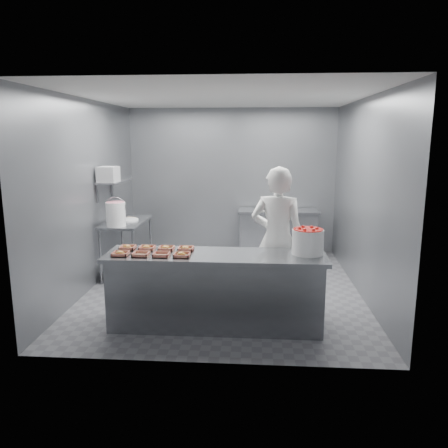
{
  "coord_description": "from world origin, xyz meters",
  "views": [
    {
      "loc": [
        0.46,
        -6.29,
        2.25
      ],
      "look_at": [
        0.02,
        -0.2,
        1.03
      ],
      "focal_mm": 35.0,
      "sensor_mm": 36.0,
      "label": 1
    }
  ],
  "objects_px": {
    "appliance": "(108,174)",
    "tray_2": "(161,255)",
    "strawberry_tub": "(308,241)",
    "tray_4": "(128,247)",
    "back_counter": "(278,233)",
    "tray_0": "(120,253)",
    "tray_5": "(147,248)",
    "tray_6": "(166,248)",
    "tray_7": "(186,248)",
    "worker": "(277,239)",
    "service_counter": "(215,290)",
    "tray_1": "(141,254)",
    "glaze_bucket": "(116,214)",
    "prep_table": "(127,239)",
    "tray_3": "(182,255)"
  },
  "relations": [
    {
      "from": "prep_table",
      "to": "tray_5",
      "type": "distance_m",
      "value": 2.0
    },
    {
      "from": "prep_table",
      "to": "back_counter",
      "type": "relative_size",
      "value": 0.8
    },
    {
      "from": "tray_4",
      "to": "tray_7",
      "type": "height_order",
      "value": "same"
    },
    {
      "from": "tray_6",
      "to": "appliance",
      "type": "relative_size",
      "value": 0.59
    },
    {
      "from": "strawberry_tub",
      "to": "tray_4",
      "type": "bearing_deg",
      "value": 178.26
    },
    {
      "from": "tray_2",
      "to": "worker",
      "type": "distance_m",
      "value": 1.55
    },
    {
      "from": "prep_table",
      "to": "tray_6",
      "type": "height_order",
      "value": "tray_6"
    },
    {
      "from": "worker",
      "to": "back_counter",
      "type": "bearing_deg",
      "value": -81.01
    },
    {
      "from": "tray_0",
      "to": "tray_2",
      "type": "xyz_separation_m",
      "value": [
        0.48,
        0.0,
        -0.0
      ]
    },
    {
      "from": "tray_0",
      "to": "back_counter",
      "type": "bearing_deg",
      "value": 59.54
    },
    {
      "from": "tray_1",
      "to": "tray_5",
      "type": "height_order",
      "value": "tray_5"
    },
    {
      "from": "tray_7",
      "to": "strawberry_tub",
      "type": "relative_size",
      "value": 0.51
    },
    {
      "from": "tray_3",
      "to": "tray_4",
      "type": "distance_m",
      "value": 0.77
    },
    {
      "from": "tray_0",
      "to": "tray_5",
      "type": "distance_m",
      "value": 0.37
    },
    {
      "from": "tray_0",
      "to": "appliance",
      "type": "distance_m",
      "value": 2.11
    },
    {
      "from": "back_counter",
      "to": "strawberry_tub",
      "type": "bearing_deg",
      "value": -86.75
    },
    {
      "from": "tray_2",
      "to": "tray_6",
      "type": "relative_size",
      "value": 1.0
    },
    {
      "from": "tray_7",
      "to": "glaze_bucket",
      "type": "bearing_deg",
      "value": 133.48
    },
    {
      "from": "tray_1",
      "to": "glaze_bucket",
      "type": "relative_size",
      "value": 0.41
    },
    {
      "from": "tray_0",
      "to": "worker",
      "type": "relative_size",
      "value": 0.1
    },
    {
      "from": "strawberry_tub",
      "to": "appliance",
      "type": "relative_size",
      "value": 1.15
    },
    {
      "from": "tray_0",
      "to": "service_counter",
      "type": "bearing_deg",
      "value": 7.43
    },
    {
      "from": "prep_table",
      "to": "tray_3",
      "type": "distance_m",
      "value": 2.47
    },
    {
      "from": "prep_table",
      "to": "worker",
      "type": "height_order",
      "value": "worker"
    },
    {
      "from": "service_counter",
      "to": "tray_4",
      "type": "distance_m",
      "value": 1.2
    },
    {
      "from": "appliance",
      "to": "tray_6",
      "type": "bearing_deg",
      "value": -50.11
    },
    {
      "from": "tray_1",
      "to": "strawberry_tub",
      "type": "xyz_separation_m",
      "value": [
        1.93,
        0.22,
        0.14
      ]
    },
    {
      "from": "tray_4",
      "to": "appliance",
      "type": "height_order",
      "value": "appliance"
    },
    {
      "from": "tray_0",
      "to": "tray_2",
      "type": "height_order",
      "value": "tray_0"
    },
    {
      "from": "service_counter",
      "to": "prep_table",
      "type": "height_order",
      "value": "same"
    },
    {
      "from": "strawberry_tub",
      "to": "prep_table",
      "type": "bearing_deg",
      "value": 145.54
    },
    {
      "from": "prep_table",
      "to": "tray_1",
      "type": "distance_m",
      "value": 2.26
    },
    {
      "from": "tray_1",
      "to": "tray_4",
      "type": "bearing_deg",
      "value": 130.4
    },
    {
      "from": "service_counter",
      "to": "tray_6",
      "type": "xyz_separation_m",
      "value": [
        -0.62,
        0.14,
        0.47
      ]
    },
    {
      "from": "appliance",
      "to": "service_counter",
      "type": "bearing_deg",
      "value": -40.89
    },
    {
      "from": "back_counter",
      "to": "tray_4",
      "type": "height_order",
      "value": "tray_4"
    },
    {
      "from": "tray_0",
      "to": "tray_5",
      "type": "relative_size",
      "value": 1.0
    },
    {
      "from": "glaze_bucket",
      "to": "service_counter",
      "type": "bearing_deg",
      "value": -42.09
    },
    {
      "from": "tray_1",
      "to": "tray_5",
      "type": "distance_m",
      "value": 0.29
    },
    {
      "from": "tray_1",
      "to": "tray_5",
      "type": "relative_size",
      "value": 1.0
    },
    {
      "from": "appliance",
      "to": "tray_2",
      "type": "bearing_deg",
      "value": -54.64
    },
    {
      "from": "tray_2",
      "to": "tray_3",
      "type": "distance_m",
      "value": 0.24
    },
    {
      "from": "prep_table",
      "to": "tray_1",
      "type": "bearing_deg",
      "value": -69.13
    },
    {
      "from": "back_counter",
      "to": "tray_2",
      "type": "bearing_deg",
      "value": -114.02
    },
    {
      "from": "tray_5",
      "to": "prep_table",
      "type": "bearing_deg",
      "value": 113.74
    },
    {
      "from": "worker",
      "to": "tray_2",
      "type": "bearing_deg",
      "value": 40.74
    },
    {
      "from": "service_counter",
      "to": "strawberry_tub",
      "type": "height_order",
      "value": "strawberry_tub"
    },
    {
      "from": "back_counter",
      "to": "glaze_bucket",
      "type": "bearing_deg",
      "value": -145.92
    },
    {
      "from": "tray_4",
      "to": "tray_7",
      "type": "relative_size",
      "value": 1.0
    },
    {
      "from": "tray_1",
      "to": "tray_7",
      "type": "relative_size",
      "value": 1.0
    }
  ]
}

